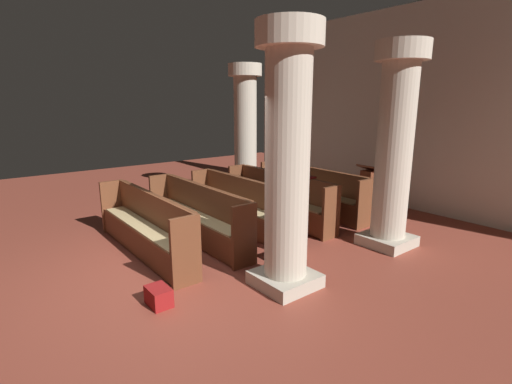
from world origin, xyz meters
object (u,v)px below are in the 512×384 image
at_px(pillar_aisle_side, 395,145).
at_px(pew_row_0, 311,190).
at_px(pew_row_3, 197,213).
at_px(pew_row_4, 144,223).
at_px(kneeler_box_navy, 283,255).
at_px(lectern, 368,192).
at_px(hymn_book, 310,178).
at_px(kneeler_box_red, 159,296).
at_px(pew_row_2, 241,204).
at_px(pillar_far_side, 245,129).
at_px(pew_row_1, 278,196).
at_px(pillar_aisle_rear, 287,158).

bearing_deg(pillar_aisle_side, pew_row_0, 168.72).
distance_m(pew_row_3, pew_row_4, 0.97).
bearing_deg(kneeler_box_navy, lectern, 104.59).
relative_size(hymn_book, kneeler_box_red, 0.62).
height_order(pew_row_0, lectern, lectern).
distance_m(pew_row_2, pillar_far_side, 3.10).
distance_m(lectern, hymn_book, 1.87).
height_order(pew_row_3, hymn_book, hymn_book).
bearing_deg(lectern, pew_row_3, -101.69).
bearing_deg(hymn_book, kneeler_box_red, -74.87).
bearing_deg(pew_row_1, pew_row_0, 90.00).
bearing_deg(kneeler_box_red, pew_row_4, 162.30).
bearing_deg(pew_row_3, pew_row_1, 90.00).
bearing_deg(lectern, pillar_aisle_rear, -69.30).
bearing_deg(pew_row_2, pillar_aisle_rear, -21.95).
bearing_deg(hymn_book, pillar_aisle_rear, -52.95).
height_order(pew_row_1, pillar_aisle_rear, pillar_aisle_rear).
height_order(pew_row_4, lectern, lectern).
relative_size(pillar_far_side, kneeler_box_red, 9.77).
bearing_deg(kneeler_box_red, pew_row_1, 116.07).
relative_size(pew_row_2, pew_row_4, 1.00).
distance_m(pew_row_4, kneeler_box_red, 1.81).
bearing_deg(pew_row_2, lectern, 74.62).
bearing_deg(pillar_far_side, kneeler_box_navy, -29.28).
relative_size(pew_row_0, pillar_far_side, 0.88).
distance_m(pew_row_3, pillar_aisle_rear, 2.58).
height_order(pew_row_1, pillar_aisle_side, pillar_aisle_side).
height_order(pillar_aisle_side, kneeler_box_red, pillar_aisle_side).
relative_size(pew_row_1, kneeler_box_navy, 7.68).
relative_size(pew_row_3, pillar_far_side, 0.88).
relative_size(pew_row_0, pew_row_3, 1.00).
bearing_deg(pew_row_4, kneeler_box_navy, 42.33).
xyz_separation_m(pew_row_4, pillar_far_side, (-2.22, 3.72, 1.24)).
height_order(pillar_far_side, kneeler_box_red, pillar_far_side).
xyz_separation_m(pew_row_2, lectern, (0.81, 2.94, -0.06)).
distance_m(lectern, kneeler_box_red, 5.50).
bearing_deg(pew_row_3, pew_row_2, 90.00).
bearing_deg(lectern, pillar_aisle_side, -44.95).
relative_size(pew_row_0, pew_row_1, 1.00).
distance_m(pillar_aisle_side, pillar_aisle_rear, 2.40).
xyz_separation_m(pew_row_2, pew_row_4, (0.00, -1.94, 0.00)).
relative_size(pillar_aisle_side, pillar_aisle_rear, 1.00).
relative_size(pew_row_0, pew_row_4, 1.00).
bearing_deg(kneeler_box_red, pillar_far_side, 132.53).
distance_m(pew_row_1, pillar_aisle_rear, 3.19).
bearing_deg(pillar_aisle_side, pew_row_2, -146.73).
xyz_separation_m(pew_row_0, pew_row_4, (0.00, -3.88, 0.00)).
distance_m(pew_row_3, lectern, 3.99).
bearing_deg(pew_row_1, pew_row_2, -90.00).
relative_size(pew_row_4, lectern, 2.74).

